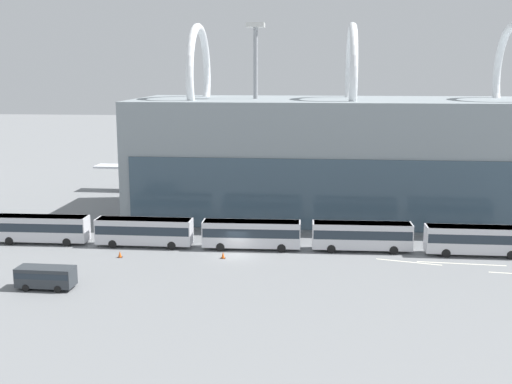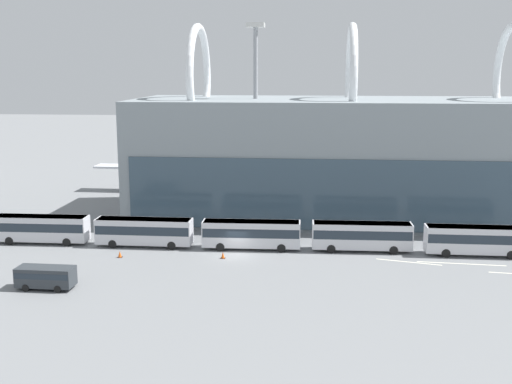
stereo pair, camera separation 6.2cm
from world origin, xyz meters
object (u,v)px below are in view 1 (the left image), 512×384
Objects in this scene: shuttle_bus_3 at (362,235)px; airliner_at_gate_far at (195,161)px; shuttle_bus_1 at (144,230)px; floodlight_mast at (256,97)px; shuttle_bus_4 at (477,239)px; traffic_cone_1 at (223,255)px; service_van_foreground at (46,276)px; traffic_cone_0 at (120,254)px; shuttle_bus_2 at (251,233)px; shuttle_bus_0 at (41,227)px.

airliner_at_gate_far is at bearing 125.47° from shuttle_bus_3.
floodlight_mast is at bearing 58.69° from shuttle_bus_1.
traffic_cone_1 is (-28.81, -3.95, -1.61)m from shuttle_bus_4.
service_van_foreground reaches higher than traffic_cone_0.
shuttle_bus_4 is at bearing -131.22° from airliner_at_gate_far.
shuttle_bus_3 is 16.54m from traffic_cone_1.
traffic_cone_0 is (-1.58, -4.81, -1.63)m from shuttle_bus_1.
shuttle_bus_2 is 24.39m from service_van_foreground.
airliner_at_gate_far is 3.39× the size of shuttle_bus_3.
shuttle_bus_3 is 0.42× the size of floodlight_mast.
shuttle_bus_2 is 0.42× the size of floodlight_mast.
shuttle_bus_0 reaches higher than service_van_foreground.
floodlight_mast reaches higher than shuttle_bus_1.
shuttle_bus_1 is at bearing 71.71° from service_van_foreground.
shuttle_bus_2 reaches higher than traffic_cone_1.
shuttle_bus_4 is at bearing -3.94° from shuttle_bus_3.
shuttle_bus_0 and shuttle_bus_2 have the same top height.
floodlight_mast is (17.18, 34.79, 15.82)m from service_van_foreground.
floodlight_mast is at bearing 92.36° from shuttle_bus_2.
shuttle_bus_0 and shuttle_bus_4 have the same top height.
traffic_cone_0 is (3.95, 10.98, -0.93)m from service_van_foreground.
traffic_cone_1 is at bearing -165.25° from shuttle_bus_3.
shuttle_bus_0 is at bearing 179.80° from shuttle_bus_4.
service_van_foreground is at bearing -141.18° from shuttle_bus_2.
traffic_cone_1 is (10.74, -40.08, -4.88)m from airliner_at_gate_far.
shuttle_bus_0 is 1.00× the size of shuttle_bus_2.
service_van_foreground is at bearing -160.42° from shuttle_bus_4.
shuttle_bus_0 is 26.00m from shuttle_bus_2.
shuttle_bus_4 is at bearing 0.02° from shuttle_bus_1.
airliner_at_gate_far is 53.67m from shuttle_bus_4.
shuttle_bus_2 is 13.00m from shuttle_bus_3.
traffic_cone_0 is at bearing -173.22° from shuttle_bus_4.
shuttle_bus_0 is 23.63m from traffic_cone_1.
service_van_foreground is (-44.52, -15.66, -0.70)m from shuttle_bus_4.
airliner_at_gate_far is 24.05m from floodlight_mast.
shuttle_bus_4 is (39.56, -36.13, -3.27)m from airliner_at_gate_far.
floodlight_mast reaches higher than airliner_at_gate_far.
floodlight_mast is at bearing 86.35° from traffic_cone_1.
floodlight_mast is 35.61× the size of traffic_cone_1.
airliner_at_gate_far is 3.40× the size of shuttle_bus_4.
service_van_foreground is 41.91m from floodlight_mast.
shuttle_bus_2 is 15.45m from traffic_cone_0.
floodlight_mast reaches higher than service_van_foreground.
shuttle_bus_4 is at bearing 6.59° from traffic_cone_0.
floodlight_mast is at bearing 145.22° from shuttle_bus_4.
shuttle_bus_2 reaches higher than service_van_foreground.
shuttle_bus_2 and shuttle_bus_3 have the same top height.
airliner_at_gate_far is at bearing 88.57° from traffic_cone_0.
traffic_cone_1 is (-1.47, -23.08, -16.73)m from floodlight_mast.
shuttle_bus_1 reaches higher than service_van_foreground.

